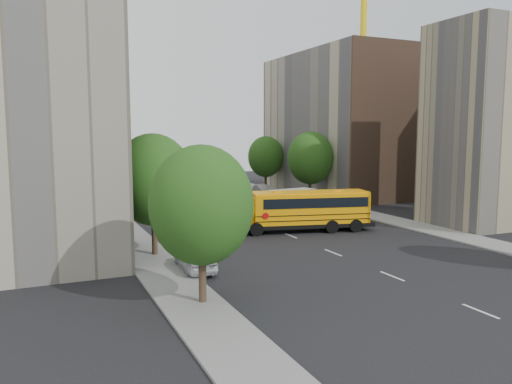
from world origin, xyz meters
TOP-DOWN VIEW (x-y plane):
  - ground at (0.00, 0.00)m, footprint 120.00×120.00m
  - sidewalk_left at (-11.50, 5.00)m, footprint 3.00×80.00m
  - sidewalk_right at (11.50, 5.00)m, footprint 3.00×80.00m
  - lane_markings at (0.00, 10.00)m, footprint 0.15×64.00m
  - building_left_cream at (-18.00, 6.00)m, footprint 10.00×26.00m
  - building_left_redbrick at (-18.00, 28.00)m, footprint 10.00×15.00m
  - building_left_near at (-18.00, -4.50)m, footprint 10.00×7.00m
  - building_right_near at (18.00, -4.50)m, footprint 10.00×7.00m
  - building_right_far at (18.00, 20.00)m, footprint 10.00×22.00m
  - building_right_sidewall at (18.00, 9.00)m, footprint 10.10×0.30m
  - tower_crane at (30.25, 28.00)m, footprint 28.50×1.20m
  - street_tree_0 at (-11.00, -14.00)m, footprint 4.80×4.80m
  - street_tree_1 at (-11.00, -4.00)m, footprint 5.12×5.12m
  - street_tree_2 at (-11.00, 14.00)m, footprint 4.99×4.99m
  - street_tree_4 at (11.00, 14.00)m, footprint 5.25×5.25m
  - street_tree_5 at (11.00, 26.00)m, footprint 4.86×4.86m
  - school_bus at (1.54, -0.65)m, footprint 12.00×5.30m
  - safari_truck at (4.68, 7.15)m, footprint 5.91×3.00m
  - parked_car_0 at (-9.60, -8.35)m, footprint 2.04×4.50m
  - parked_car_1 at (-9.60, 13.13)m, footprint 1.42×4.04m
  - parked_car_4 at (8.80, 12.29)m, footprint 2.14×4.72m
  - parked_car_5 at (8.80, 22.24)m, footprint 1.76×4.13m

SIDE VIEW (x-z plane):
  - ground at x=0.00m, z-range 0.00..0.00m
  - lane_markings at x=0.00m, z-range 0.00..0.01m
  - sidewalk_left at x=-11.50m, z-range 0.00..0.12m
  - sidewalk_right at x=11.50m, z-range 0.00..0.12m
  - parked_car_5 at x=8.80m, z-range 0.00..1.32m
  - parked_car_1 at x=-9.60m, z-range 0.00..1.33m
  - parked_car_0 at x=-9.60m, z-range 0.00..1.50m
  - parked_car_4 at x=8.80m, z-range 0.00..1.57m
  - safari_truck at x=4.68m, z-range 0.07..2.49m
  - school_bus at x=1.54m, z-range 0.19..3.50m
  - street_tree_0 at x=-11.00m, z-range 0.94..8.35m
  - street_tree_5 at x=11.00m, z-range 0.95..8.46m
  - street_tree_2 at x=-11.00m, z-range 0.97..8.68m
  - street_tree_1 at x=-11.00m, z-range 1.00..8.90m
  - street_tree_4 at x=11.00m, z-range 1.02..9.13m
  - building_left_redbrick at x=-18.00m, z-range 0.00..13.00m
  - building_left_near at x=-18.00m, z-range 0.00..17.00m
  - building_right_near at x=18.00m, z-range 0.00..17.00m
  - building_right_far at x=18.00m, z-range 0.00..18.00m
  - building_right_sidewall at x=18.00m, z-range 0.00..18.00m
  - building_left_cream at x=-18.00m, z-range 0.00..20.00m
  - tower_crane at x=30.25m, z-range 6.60..42.35m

